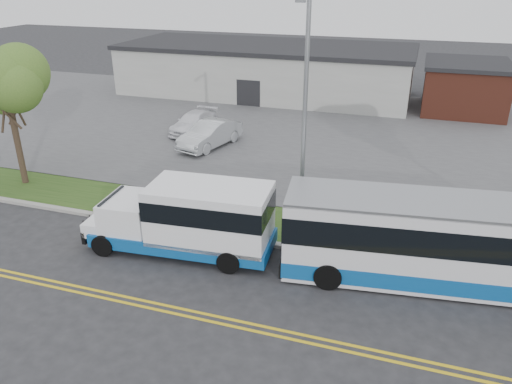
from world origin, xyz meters
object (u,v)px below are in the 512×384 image
(shuttle_bus, at_px, (192,217))
(pedestrian, at_px, (183,203))
(tree_west, at_px, (6,88))
(streetlight_near, at_px, (304,113))
(parked_car_b, at_px, (194,122))
(transit_bus, at_px, (447,243))
(parked_car_a, at_px, (210,134))

(shuttle_bus, bearing_deg, pedestrian, 120.11)
(tree_west, bearing_deg, shuttle_bus, -17.05)
(pedestrian, bearing_deg, shuttle_bus, 95.86)
(streetlight_near, height_order, parked_car_b, streetlight_near)
(shuttle_bus, xyz_separation_m, transit_bus, (9.43, 0.88, 0.06))
(parked_car_b, bearing_deg, pedestrian, -63.07)
(parked_car_a, bearing_deg, shuttle_bus, -55.48)
(tree_west, distance_m, shuttle_bus, 12.40)
(parked_car_a, xyz_separation_m, parked_car_b, (-2.30, 2.51, -0.14))
(tree_west, xyz_separation_m, parked_car_a, (7.03, 8.41, -4.22))
(tree_west, height_order, parked_car_a, tree_west)
(tree_west, height_order, streetlight_near, streetlight_near)
(pedestrian, height_order, parked_car_b, pedestrian)
(pedestrian, relative_size, parked_car_a, 0.34)
(streetlight_near, xyz_separation_m, parked_car_a, (-7.97, 8.88, -4.33))
(parked_car_a, bearing_deg, streetlight_near, -33.56)
(pedestrian, bearing_deg, transit_bus, 144.50)
(tree_west, relative_size, shuttle_bus, 0.89)
(tree_west, bearing_deg, transit_bus, -7.13)
(shuttle_bus, height_order, parked_car_b, shuttle_bus)
(streetlight_near, distance_m, parked_car_a, 12.69)
(pedestrian, xyz_separation_m, parked_car_b, (-5.11, 12.22, -0.16))
(transit_bus, relative_size, parked_car_b, 2.57)
(shuttle_bus, height_order, parked_car_a, shuttle_bus)
(pedestrian, distance_m, parked_car_a, 10.11)
(tree_west, height_order, transit_bus, tree_west)
(tree_west, distance_m, parked_car_a, 11.75)
(shuttle_bus, height_order, transit_bus, transit_bus)
(shuttle_bus, bearing_deg, streetlight_near, 35.09)
(tree_west, bearing_deg, parked_car_b, 66.55)
(tree_west, relative_size, transit_bus, 0.59)
(tree_west, bearing_deg, pedestrian, -7.52)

